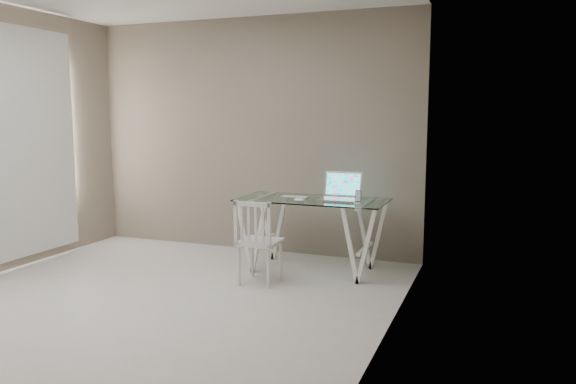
# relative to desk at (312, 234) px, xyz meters

# --- Properties ---
(room) EXTENTS (4.50, 4.52, 2.71)m
(room) POSITION_rel_desk_xyz_m (-1.03, -1.59, 1.33)
(room) COLOR #BAB7B2
(room) RESTS_ON ground
(desk) EXTENTS (1.50, 0.70, 0.75)m
(desk) POSITION_rel_desk_xyz_m (0.00, 0.00, 0.00)
(desk) COLOR silver
(desk) RESTS_ON ground
(chair) EXTENTS (0.37, 0.37, 0.81)m
(chair) POSITION_rel_desk_xyz_m (-0.33, -0.64, 0.06)
(chair) COLOR silver
(chair) RESTS_ON ground
(laptop) EXTENTS (0.39, 0.34, 0.27)m
(laptop) POSITION_rel_desk_xyz_m (0.27, 0.08, 0.43)
(laptop) COLOR silver
(laptop) RESTS_ON desk
(keyboard) EXTENTS (0.29, 0.12, 0.01)m
(keyboard) POSITION_rel_desk_xyz_m (-0.21, 0.05, 0.37)
(keyboard) COLOR silver
(keyboard) RESTS_ON desk
(mouse) EXTENTS (0.11, 0.07, 0.04)m
(mouse) POSITION_rel_desk_xyz_m (-0.07, -0.20, 0.38)
(mouse) COLOR white
(mouse) RESTS_ON desk
(phone_dock) EXTENTS (0.07, 0.07, 0.13)m
(phone_dock) POSITION_rel_desk_xyz_m (0.50, -0.10, 0.40)
(phone_dock) COLOR white
(phone_dock) RESTS_ON desk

